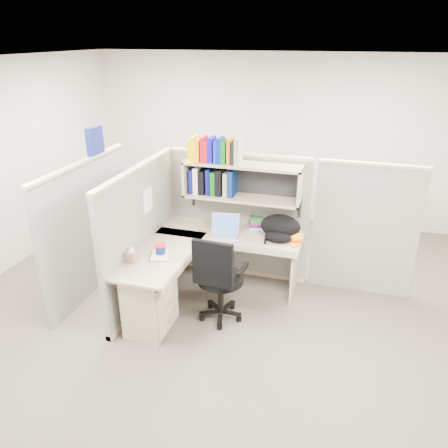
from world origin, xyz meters
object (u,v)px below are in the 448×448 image
(task_chair, at_px, (219,292))
(snack_canister, at_px, (160,249))
(laptop, at_px, (224,226))
(backpack, at_px, (280,228))
(desk, at_px, (173,283))

(task_chair, bearing_deg, snack_canister, 179.14)
(laptop, bearing_deg, backpack, -1.69)
(desk, xyz_separation_m, task_chair, (0.50, 0.08, -0.07))
(desk, distance_m, snack_canister, 0.40)
(backpack, bearing_deg, task_chair, -113.62)
(laptop, distance_m, task_chair, 0.84)
(snack_canister, distance_m, task_chair, 0.79)
(backpack, bearing_deg, desk, -130.39)
(laptop, xyz_separation_m, task_chair, (0.14, -0.67, -0.48))
(laptop, relative_size, task_chair, 0.32)
(laptop, height_order, task_chair, task_chair)
(snack_canister, bearing_deg, laptop, 51.25)
(desk, xyz_separation_m, snack_canister, (-0.17, 0.09, 0.35))
(desk, relative_size, task_chair, 1.66)
(backpack, bearing_deg, laptop, -162.64)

